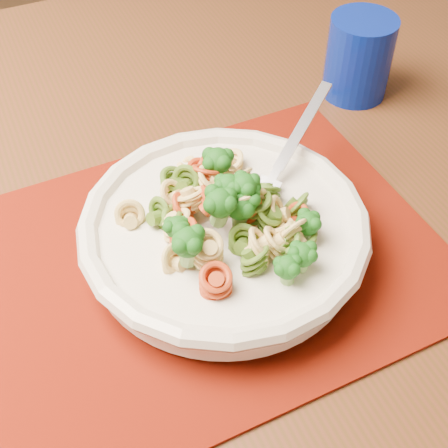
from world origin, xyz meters
TOP-DOWN VIEW (x-y plane):
  - dining_table at (0.57, -0.58)m, footprint 1.61×1.25m
  - placemat at (0.58, -0.70)m, footprint 0.50×0.43m
  - pasta_bowl at (0.59, -0.70)m, footprint 0.27×0.27m
  - pasta_broccoli_heap at (0.59, -0.70)m, footprint 0.23×0.23m
  - fork at (0.65, -0.70)m, footprint 0.18×0.08m
  - tumbler at (0.89, -0.60)m, footprint 0.08×0.08m

SIDE VIEW (x-z plane):
  - dining_table at x=0.57m, z-range 0.28..1.05m
  - placemat at x=0.58m, z-range 0.77..0.77m
  - pasta_bowl at x=0.59m, z-range 0.78..0.82m
  - fork at x=0.65m, z-range 0.78..0.85m
  - pasta_broccoli_heap at x=0.59m, z-range 0.78..0.85m
  - tumbler at x=0.89m, z-range 0.77..0.87m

